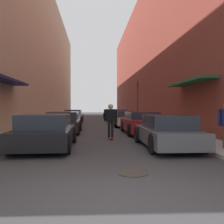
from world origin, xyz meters
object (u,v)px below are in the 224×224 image
object	(u,v)px
parked_car_left_0	(46,132)
parked_car_right_5	(111,114)
parked_car_left_2	(69,119)
parked_car_right_2	(126,119)
parked_car_left_1	(63,123)
parked_car_right_4	(113,115)
parked_car_right_3	(119,116)
parked_car_left_3	(74,116)
traffic_light	(138,97)
skateboarder	(111,117)
parked_car_right_1	(141,123)
parked_car_right_0	(167,132)
manhole_cover	(133,173)

from	to	relation	value
parked_car_left_0	parked_car_right_5	bearing A→B (deg)	80.61
parked_car_left_2	parked_car_right_2	xyz separation A→B (m)	(4.59, -0.36, 0.02)
parked_car_left_1	parked_car_right_4	bearing A→B (deg)	74.76
parked_car_left_1	parked_car_right_5	distance (m)	22.11
parked_car_left_1	parked_car_right_3	size ratio (longest dim) A/B	1.02
parked_car_left_0	parked_car_left_3	world-z (taller)	parked_car_left_3
parked_car_right_2	parked_car_left_1	bearing A→B (deg)	-132.40
parked_car_right_3	parked_car_right_5	xyz separation A→B (m)	(0.00, 11.20, -0.02)
traffic_light	parked_car_left_0	bearing A→B (deg)	-113.80
skateboarder	parked_car_right_3	bearing A→B (deg)	82.16
parked_car_right_4	parked_car_right_5	size ratio (longest dim) A/B	0.89
parked_car_right_1	traffic_light	xyz separation A→B (m)	(1.41, 8.79, 1.86)
parked_car_left_0	skateboarder	world-z (taller)	skateboarder
parked_car_right_0	traffic_light	bearing A→B (deg)	84.05
parked_car_left_2	traffic_light	bearing A→B (deg)	23.98
parked_car_right_1	parked_car_right_3	xyz separation A→B (m)	(-0.11, 11.24, 0.01)
parked_car_left_2	parked_car_right_3	bearing A→B (deg)	48.29
parked_car_right_5	parked_car_left_3	bearing A→B (deg)	-114.76
skateboarder	parked_car_left_1	bearing A→B (deg)	129.98
parked_car_left_0	parked_car_left_3	size ratio (longest dim) A/B	1.00
parked_car_left_3	parked_car_left_2	bearing A→B (deg)	-89.03
parked_car_left_0	parked_car_right_3	world-z (taller)	parked_car_right_3
parked_car_left_2	parked_car_right_1	distance (m)	7.68
parked_car_left_0	parked_car_right_3	distance (m)	16.77
parked_car_left_1	parked_car_right_4	size ratio (longest dim) A/B	1.12
parked_car_left_2	parked_car_right_5	world-z (taller)	parked_car_right_5
parked_car_left_3	parked_car_right_4	bearing A→B (deg)	46.03
parked_car_right_3	parked_car_right_4	world-z (taller)	parked_car_right_3
parked_car_left_1	parked_car_right_5	world-z (taller)	parked_car_right_5
parked_car_left_0	parked_car_left_2	distance (m)	10.97
parked_car_right_0	parked_car_right_3	distance (m)	16.41
parked_car_right_2	traffic_light	xyz separation A→B (m)	(1.55, 3.09, 1.88)
parked_car_right_0	parked_car_left_0	bearing A→B (deg)	176.77
parked_car_left_0	parked_car_right_1	bearing A→B (deg)	46.71
parked_car_right_4	manhole_cover	distance (m)	25.83
parked_car_left_0	traffic_light	distance (m)	15.09
traffic_light	parked_car_left_1	bearing A→B (deg)	-127.01
parked_car_right_5	skateboarder	size ratio (longest dim) A/B	2.62
skateboarder	parked_car_right_5	bearing A→B (deg)	85.68
parked_car_left_0	traffic_light	world-z (taller)	traffic_light
parked_car_left_3	parked_car_right_1	size ratio (longest dim) A/B	0.93
parked_car_right_2	skateboarder	xyz separation A→B (m)	(-1.84, -8.05, 0.43)
parked_car_right_4	parked_car_right_3	bearing A→B (deg)	-89.07
manhole_cover	skateboarder	bearing A→B (deg)	90.37
parked_car_right_1	parked_car_left_0	bearing A→B (deg)	-133.29
skateboarder	manhole_cover	bearing A→B (deg)	-89.63
parked_car_right_3	parked_car_right_0	bearing A→B (deg)	-89.78
parked_car_right_2	parked_car_right_4	xyz separation A→B (m)	(-0.06, 11.29, -0.01)
parked_car_right_0	traffic_light	size ratio (longest dim) A/B	1.15
parked_car_left_2	parked_car_right_3	distance (m)	6.94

